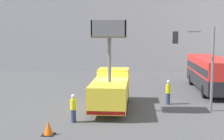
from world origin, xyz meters
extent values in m
plane|color=#4C4C4F|center=(0.00, 0.00, 0.00)|extent=(120.00, 120.00, 0.00)
cube|color=#9E9EA3|center=(0.00, 26.38, 10.05)|extent=(44.00, 10.00, 20.10)
cube|color=yellow|center=(0.10, 2.21, 1.56)|extent=(2.44, 2.21, 2.17)
cube|color=yellow|center=(0.10, -1.47, 1.32)|extent=(2.44, 5.15, 1.68)
cube|color=red|center=(0.10, -3.99, 0.63)|extent=(2.39, 0.10, 0.24)
cylinder|color=black|center=(-0.97, 2.21, 0.53)|extent=(0.30, 1.06, 1.06)
cylinder|color=black|center=(1.17, 2.21, 0.53)|extent=(0.30, 1.06, 1.06)
cylinder|color=black|center=(-0.97, -1.47, 0.53)|extent=(0.30, 1.06, 1.06)
cylinder|color=black|center=(1.17, -1.47, 0.53)|extent=(0.30, 1.06, 1.06)
cylinder|color=slate|center=(0.10, -1.47, 3.67)|extent=(0.24, 0.24, 3.02)
cube|color=brown|center=(0.10, -1.47, 5.23)|extent=(2.28, 1.72, 0.10)
cube|color=slate|center=(-1.00, -1.47, 5.80)|extent=(0.08, 1.72, 1.05)
cube|color=slate|center=(1.20, -1.47, 5.80)|extent=(0.08, 1.72, 1.05)
cube|color=slate|center=(0.10, -0.64, 5.80)|extent=(2.28, 0.08, 1.05)
cube|color=slate|center=(0.10, -2.29, 5.80)|extent=(2.28, 0.08, 1.05)
cube|color=#232328|center=(8.82, 7.37, 1.08)|extent=(2.59, 10.73, 1.21)
cube|color=red|center=(8.82, 7.37, 2.43)|extent=(2.59, 10.73, 1.48)
cube|color=black|center=(8.82, 7.37, 2.20)|extent=(2.61, 10.30, 0.65)
cylinder|color=black|center=(7.67, 10.69, 0.56)|extent=(0.30, 1.11, 1.11)
cylinder|color=black|center=(9.96, 10.69, 0.56)|extent=(0.30, 1.11, 1.11)
cylinder|color=black|center=(7.67, 4.04, 0.56)|extent=(0.30, 1.11, 1.11)
cylinder|color=slate|center=(7.21, -0.46, 2.95)|extent=(0.18, 0.18, 5.91)
cylinder|color=slate|center=(5.99, 0.19, 5.61)|extent=(1.42, 2.50, 0.13)
cube|color=black|center=(4.77, 0.84, 5.16)|extent=(0.43, 0.43, 0.90)
sphere|color=red|center=(4.77, 0.84, 5.41)|extent=(0.20, 0.20, 0.20)
cylinder|color=navy|center=(-1.91, -4.00, 0.40)|extent=(0.32, 0.32, 0.81)
cylinder|color=yellow|center=(-1.91, -4.00, 1.13)|extent=(0.38, 0.38, 0.64)
sphere|color=tan|center=(-1.91, -4.00, 1.56)|extent=(0.22, 0.22, 0.22)
sphere|color=white|center=(-1.91, -4.00, 1.66)|extent=(0.23, 0.23, 0.23)
cylinder|color=navy|center=(4.39, 1.41, 0.43)|extent=(0.32, 0.32, 0.87)
cylinder|color=yellow|center=(4.39, 1.41, 1.21)|extent=(0.38, 0.38, 0.69)
sphere|color=tan|center=(4.39, 1.41, 1.67)|extent=(0.23, 0.23, 0.23)
sphere|color=white|center=(4.39, 1.41, 1.77)|extent=(0.25, 0.25, 0.25)
cube|color=black|center=(-2.79, -6.45, 0.01)|extent=(0.68, 0.68, 0.03)
cone|color=#F25B0F|center=(-2.79, -6.45, 0.39)|extent=(0.54, 0.54, 0.77)
camera|label=1|loc=(2.01, -22.52, 5.55)|focal=50.00mm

